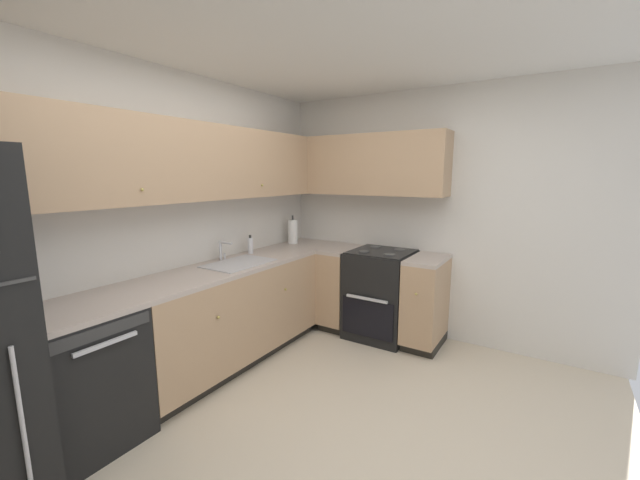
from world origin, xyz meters
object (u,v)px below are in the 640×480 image
(oven_range, at_px, (381,293))
(soap_bottle, at_px, (250,245))
(dishwasher, at_px, (84,378))
(paper_towel_roll, at_px, (293,232))

(oven_range, bearing_deg, soap_bottle, 125.45)
(soap_bottle, bearing_deg, oven_range, -54.55)
(soap_bottle, bearing_deg, dishwasher, -174.07)
(paper_towel_roll, bearing_deg, soap_bottle, 178.35)
(dishwasher, relative_size, soap_bottle, 4.58)
(soap_bottle, xyz_separation_m, paper_towel_roll, (0.70, -0.02, 0.06))
(dishwasher, height_order, oven_range, oven_range)
(oven_range, height_order, paper_towel_roll, paper_towel_roll)
(dishwasher, bearing_deg, oven_range, -19.97)
(dishwasher, relative_size, oven_range, 0.82)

